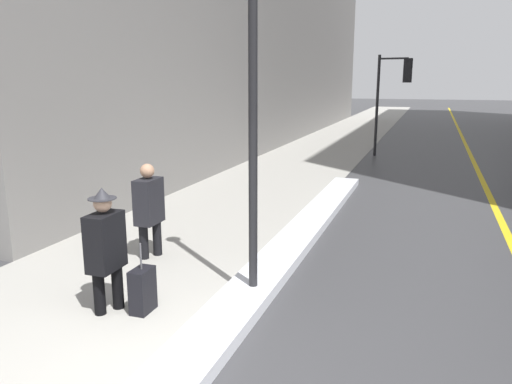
% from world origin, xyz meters
% --- Properties ---
extents(ground_plane, '(160.00, 160.00, 0.00)m').
position_xyz_m(ground_plane, '(0.00, 0.00, 0.00)').
color(ground_plane, '#38383A').
extents(sidewalk_slab, '(4.00, 80.00, 0.01)m').
position_xyz_m(sidewalk_slab, '(-2.00, 15.00, 0.01)').
color(sidewalk_slab, '#9E9B93').
rests_on(sidewalk_slab, ground).
extents(road_centre_stripe, '(0.16, 80.00, 0.00)m').
position_xyz_m(road_centre_stripe, '(4.00, 15.00, 0.00)').
color(road_centre_stripe, gold).
rests_on(road_centre_stripe, ground).
extents(snow_bank_curb, '(0.68, 10.95, 0.17)m').
position_xyz_m(snow_bank_curb, '(0.20, 4.83, 0.09)').
color(snow_bank_curb, silver).
rests_on(snow_bank_curb, ground).
extents(lamp_post, '(0.28, 0.28, 5.13)m').
position_xyz_m(lamp_post, '(0.24, 2.06, 3.05)').
color(lamp_post, black).
rests_on(lamp_post, ground).
extents(traffic_light_near, '(1.31, 0.34, 3.93)m').
position_xyz_m(traffic_light_near, '(0.99, 16.27, 2.84)').
color(traffic_light_near, black).
rests_on(traffic_light_near, ground).
extents(pedestrian_in_fedora, '(0.36, 0.52, 1.67)m').
position_xyz_m(pedestrian_in_fedora, '(-1.38, 1.00, 0.91)').
color(pedestrian_in_fedora, black).
rests_on(pedestrian_in_fedora, ground).
extents(pedestrian_nearside, '(0.32, 0.53, 1.63)m').
position_xyz_m(pedestrian_nearside, '(-1.95, 2.99, 0.90)').
color(pedestrian_nearside, black).
rests_on(pedestrian_nearside, ground).
extents(rolling_suitcase, '(0.22, 0.36, 0.95)m').
position_xyz_m(rolling_suitcase, '(-0.95, 1.13, 0.30)').
color(rolling_suitcase, black).
rests_on(rolling_suitcase, ground).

